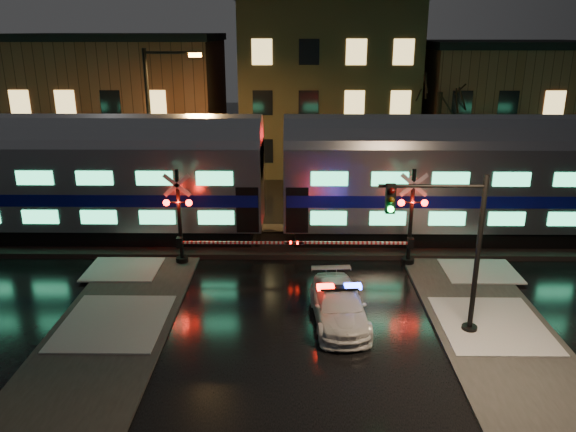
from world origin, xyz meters
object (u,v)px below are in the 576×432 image
Objects in this scene: crossing_signal_right at (402,227)px; streetlight at (156,123)px; traffic_light at (451,253)px; crossing_signal_left at (188,227)px; police_car at (339,305)px.

crossing_signal_right is 14.00m from streetlight.
traffic_light is at bearing -45.20° from streetlight.
crossing_signal_right is 9.12m from crossing_signal_left.
traffic_light is (0.46, -5.70, 1.15)m from crossing_signal_right.
crossing_signal_right is 1.01× the size of crossing_signal_left.
streetlight is (-11.84, 6.69, 3.34)m from crossing_signal_right.
police_car is 15.25m from streetlight.
crossing_signal_right is at bearing 86.15° from traffic_light.
police_car is 4.25m from traffic_light.
crossing_signal_right is at bearing -29.46° from streetlight.
traffic_light is 0.62× the size of streetlight.
crossing_signal_right is 5.84m from traffic_light.
traffic_light reaches higher than crossing_signal_left.
crossing_signal_left is at bearing -67.84° from streetlight.
traffic_light is at bearing -16.86° from police_car.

